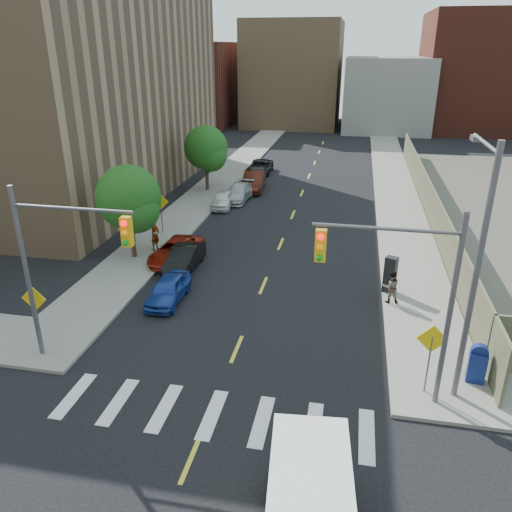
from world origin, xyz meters
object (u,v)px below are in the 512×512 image
at_px(parked_car_grey, 260,167).
at_px(payphone, 390,275).
at_px(parked_car_silver, 238,193).
at_px(parked_car_maroon, 254,181).
at_px(parked_car_blue, 168,290).
at_px(pedestrian_west, 155,235).
at_px(parked_car_red, 176,251).
at_px(pedestrian_east, 391,287).
at_px(parked_car_black, 184,258).
at_px(parked_car_white, 223,199).
at_px(mailbox, 477,363).

xyz_separation_m(parked_car_grey, payphone, (11.11, -24.02, 0.44)).
bearing_deg(payphone, parked_car_silver, 151.37).
xyz_separation_m(parked_car_maroon, parked_car_grey, (-0.61, 6.12, -0.15)).
bearing_deg(parked_car_grey, parked_car_blue, -89.79).
bearing_deg(pedestrian_west, payphone, -87.74).
bearing_deg(parked_car_blue, pedestrian_west, 116.84).
bearing_deg(pedestrian_west, parked_car_grey, 8.38).
xyz_separation_m(parked_car_blue, parked_car_red, (-1.30, 4.75, 0.00)).
height_order(pedestrian_west, pedestrian_east, pedestrian_west).
bearing_deg(parked_car_black, parked_car_red, 130.80).
relative_size(parked_car_white, payphone, 1.96).
bearing_deg(parked_car_red, parked_car_grey, 93.75).
xyz_separation_m(parked_car_grey, pedestrian_east, (11.11, -25.16, 0.31)).
distance_m(parked_car_white, pedestrian_west, 9.69).
distance_m(parked_car_blue, parked_car_white, 15.40).
xyz_separation_m(parked_car_white, pedestrian_west, (-1.66, -9.54, 0.46)).
bearing_deg(payphone, parked_car_black, -160.87).
relative_size(parked_car_grey, pedestrian_west, 2.46).
bearing_deg(payphone, parked_car_grey, 138.86).
relative_size(mailbox, pedestrian_east, 0.95).
distance_m(parked_car_blue, payphone, 10.88).
relative_size(parked_car_red, pedestrian_east, 2.74).
bearing_deg(parked_car_grey, parked_car_white, -94.51).
bearing_deg(parked_car_silver, parked_car_black, -85.93).
xyz_separation_m(parked_car_black, parked_car_grey, (-0.15, 23.08, -0.00)).
height_order(parked_car_red, mailbox, mailbox).
height_order(parked_car_silver, pedestrian_east, pedestrian_east).
bearing_deg(parked_car_red, payphone, -3.75).
bearing_deg(parked_car_black, parked_car_maroon, 88.97).
bearing_deg(parked_car_black, parked_car_grey, 90.91).
xyz_separation_m(parked_car_maroon, mailbox, (13.26, -24.68, 0.11)).
height_order(parked_car_black, parked_car_grey, parked_car_black).
distance_m(parked_car_blue, pedestrian_west, 6.53).
height_order(parked_car_white, parked_car_maroon, parked_car_maroon).
height_order(parked_car_blue, parked_car_silver, parked_car_silver).
height_order(parked_car_blue, pedestrian_west, pedestrian_west).
distance_m(parked_car_blue, parked_car_maroon, 20.72).
bearing_deg(pedestrian_east, payphone, -98.23).
distance_m(parked_car_silver, parked_car_maroon, 3.41).
height_order(mailbox, pedestrian_east, pedestrian_east).
bearing_deg(parked_car_grey, payphone, -66.27).
height_order(parked_car_red, parked_car_silver, parked_car_silver).
distance_m(parked_car_silver, pedestrian_west, 11.80).
xyz_separation_m(parked_car_maroon, pedestrian_west, (-2.96, -14.91, 0.30)).
distance_m(parked_car_black, parked_car_maroon, 16.96).
bearing_deg(pedestrian_west, pedestrian_east, -92.27).
distance_m(parked_car_blue, parked_car_black, 3.79).
distance_m(parked_car_red, parked_car_silver, 12.63).
bearing_deg(pedestrian_west, parked_car_silver, 3.18).
height_order(parked_car_blue, parked_car_white, parked_car_white).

